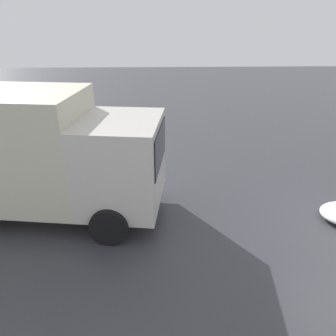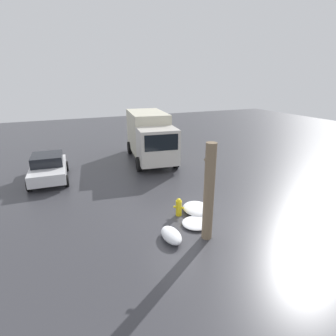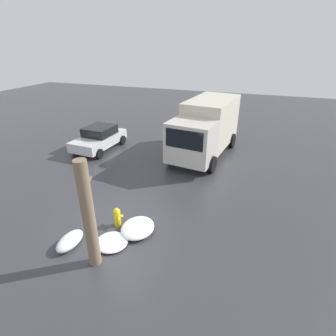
% 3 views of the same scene
% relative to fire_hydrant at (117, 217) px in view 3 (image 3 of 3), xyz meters
% --- Properties ---
extents(ground_plane, '(60.00, 60.00, 0.00)m').
position_rel_fire_hydrant_xyz_m(ground_plane, '(-0.00, 0.00, -0.40)').
color(ground_plane, '#38383D').
extents(fire_hydrant, '(0.39, 0.40, 0.78)m').
position_rel_fire_hydrant_xyz_m(fire_hydrant, '(0.00, 0.00, 0.00)').
color(fire_hydrant, yellow).
rests_on(fire_hydrant, ground_plane).
extents(tree_trunk, '(0.56, 0.37, 3.55)m').
position_rel_fire_hydrant_xyz_m(tree_trunk, '(-1.86, -0.24, 1.38)').
color(tree_trunk, '#7F6B51').
rests_on(tree_trunk, ground_plane).
extents(delivery_truck, '(6.51, 3.28, 3.23)m').
position_rel_fire_hydrant_xyz_m(delivery_truck, '(8.03, -1.58, 1.33)').
color(delivery_truck, beige).
rests_on(delivery_truck, ground_plane).
extents(pedestrian, '(0.40, 0.40, 1.84)m').
position_rel_fire_hydrant_xyz_m(pedestrian, '(6.50, -1.77, 0.60)').
color(pedestrian, '#23232D').
rests_on(pedestrian, ground_plane).
extents(parked_car, '(3.90, 2.19, 1.44)m').
position_rel_fire_hydrant_xyz_m(parked_car, '(6.60, 5.00, 0.34)').
color(parked_car, silver).
rests_on(parked_car, ground_plane).
extents(snow_pile_by_hydrant, '(1.39, 1.18, 0.31)m').
position_rel_fire_hydrant_xyz_m(snow_pile_by_hydrant, '(-0.06, -0.85, -0.24)').
color(snow_pile_by_hydrant, white).
rests_on(snow_pile_by_hydrant, ground_plane).
extents(snow_pile_curbside, '(1.16, 0.64, 0.38)m').
position_rel_fire_hydrant_xyz_m(snow_pile_curbside, '(-1.49, 1.01, -0.21)').
color(snow_pile_curbside, white).
rests_on(snow_pile_curbside, ground_plane).
extents(snow_pile_by_tree, '(1.10, 1.12, 0.17)m').
position_rel_fire_hydrant_xyz_m(snow_pile_by_tree, '(-0.97, -0.30, -0.31)').
color(snow_pile_by_tree, white).
rests_on(snow_pile_by_tree, ground_plane).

